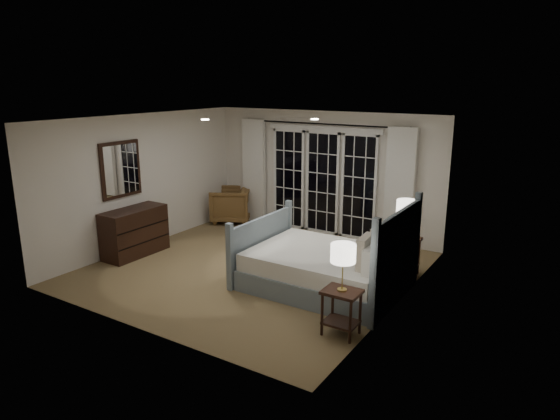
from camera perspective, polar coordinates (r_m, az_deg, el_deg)
The scene contains 20 objects.
floor at distance 8.50m, azimuth -3.05°, elevation -6.71°, with size 5.00×5.00×0.00m, color brown.
ceiling at distance 7.93m, azimuth -3.29°, elevation 10.35°, with size 5.00×5.00×0.00m, color white.
wall_left at distance 9.76m, azimuth -15.24°, elevation 3.26°, with size 0.02×5.00×2.50m, color silver.
wall_right at distance 7.02m, azimuth 13.72°, elevation -0.99°, with size 0.02×5.00×2.50m, color silver.
wall_back at distance 10.22m, azimuth 4.99°, elevation 4.22°, with size 5.00×0.02×2.50m, color silver.
wall_front at distance 6.33m, azimuth -16.40°, elevation -2.89°, with size 5.00×0.02×2.50m, color silver.
french_doors at distance 10.21m, azimuth 4.87°, elevation 3.30°, with size 2.50×0.04×2.20m.
curtain_rod at distance 10.00m, azimuth 4.85°, elevation 9.78°, with size 0.03×0.03×3.50m, color black.
curtain_left at distance 10.98m, azimuth -2.99°, elevation 4.45°, with size 0.55×0.10×2.25m, color white.
curtain_right at distance 9.50m, azimuth 13.51°, elevation 2.45°, with size 0.55×0.10×2.25m, color white.
downlight_a at distance 8.02m, azimuth 3.98°, elevation 10.32°, with size 0.12×0.12×0.01m, color white.
downlight_b at distance 7.99m, azimuth -8.55°, elevation 10.18°, with size 0.12×0.12×0.01m, color white.
bed at distance 7.65m, azimuth 5.41°, elevation -6.51°, with size 2.33×1.68×1.37m.
nightstand_left at distance 6.32m, azimuth 7.03°, elevation -10.81°, with size 0.45×0.36×0.59m.
nightstand_right at distance 8.34m, azimuth 13.97°, elevation -4.53°, with size 0.48×0.39×0.63m.
lamp_left at distance 6.06m, azimuth 7.23°, elevation -4.98°, with size 0.31×0.31×0.60m.
lamp_right at distance 8.14m, azimuth 14.28°, elevation 0.24°, with size 0.33×0.33×0.63m.
armchair at distance 11.18m, azimuth -5.65°, elevation 0.60°, with size 0.83×0.85×0.78m, color brown.
dresser at distance 9.40m, azimuth -16.28°, elevation -2.42°, with size 0.51×1.21×0.86m.
mirror at distance 9.32m, azimuth -17.74°, elevation 4.44°, with size 0.05×0.85×1.00m.
Camera 1 is at (4.60, -6.44, 3.09)m, focal length 32.00 mm.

